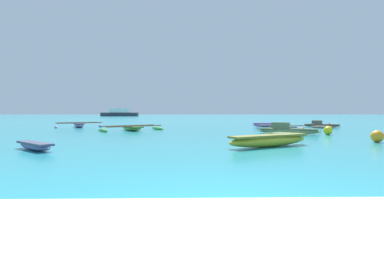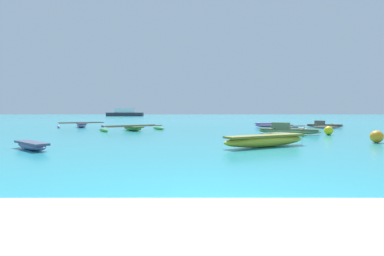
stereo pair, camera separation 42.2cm
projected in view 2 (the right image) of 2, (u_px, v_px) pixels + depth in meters
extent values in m
plane|color=teal|center=(238.00, 233.00, 3.46)|extent=(240.00, 240.00, 0.00)
ellipsoid|color=#52AD40|center=(132.00, 128.00, 21.59)|extent=(2.08, 2.55, 0.32)
cube|color=#396C30|center=(132.00, 127.00, 21.58)|extent=(1.94, 2.37, 0.08)
cylinder|color=brown|center=(136.00, 126.00, 21.10)|extent=(3.52, 2.40, 0.07)
cylinder|color=brown|center=(129.00, 126.00, 22.05)|extent=(3.52, 2.40, 0.07)
ellipsoid|color=#52AD40|center=(158.00, 128.00, 22.76)|extent=(1.22, 1.68, 0.20)
ellipsoid|color=#52AD40|center=(104.00, 130.00, 20.42)|extent=(1.22, 1.68, 0.20)
ellipsoid|color=gold|center=(265.00, 141.00, 11.79)|extent=(3.79, 2.42, 0.47)
cube|color=olive|center=(265.00, 136.00, 11.78)|extent=(3.50, 2.25, 0.08)
ellipsoid|color=slate|center=(31.00, 146.00, 10.96)|extent=(2.05, 1.93, 0.29)
cube|color=#41455E|center=(31.00, 143.00, 10.95)|extent=(1.90, 1.79, 0.08)
ellipsoid|color=#9A82BA|center=(81.00, 125.00, 26.06)|extent=(1.75, 2.47, 0.38)
cube|color=slate|center=(81.00, 123.00, 26.05)|extent=(1.64, 2.29, 0.08)
cylinder|color=brown|center=(82.00, 123.00, 25.57)|extent=(3.28, 1.71, 0.07)
cylinder|color=brown|center=(80.00, 122.00, 26.52)|extent=(3.28, 1.71, 0.07)
ellipsoid|color=#9A82BA|center=(103.00, 126.00, 26.88)|extent=(0.82, 1.36, 0.20)
ellipsoid|color=#9A82BA|center=(58.00, 127.00, 25.24)|extent=(0.82, 1.36, 0.20)
ellipsoid|color=#DF94E9|center=(268.00, 125.00, 26.38)|extent=(2.45, 0.74, 0.38)
cube|color=#875E8D|center=(268.00, 123.00, 26.37)|extent=(2.25, 0.71, 0.08)
ellipsoid|color=#95AF6E|center=(288.00, 131.00, 18.27)|extent=(3.61, 2.00, 0.34)
cube|color=#5E6D49|center=(288.00, 129.00, 18.27)|extent=(3.33, 1.86, 0.08)
cube|color=#5E6D49|center=(281.00, 125.00, 18.44)|extent=(1.14, 0.85, 0.37)
cylinder|color=brown|center=(303.00, 129.00, 17.93)|extent=(1.40, 3.04, 0.07)
cylinder|color=brown|center=(274.00, 128.00, 18.60)|extent=(1.40, 3.04, 0.07)
ellipsoid|color=#95AF6E|center=(291.00, 131.00, 19.78)|extent=(2.33, 1.18, 0.20)
ellipsoid|color=#95AF6E|center=(285.00, 134.00, 16.77)|extent=(2.33, 1.18, 0.20)
ellipsoid|color=gray|center=(324.00, 126.00, 26.00)|extent=(3.10, 1.78, 0.28)
cube|color=brown|center=(324.00, 125.00, 26.00)|extent=(2.86, 1.67, 0.08)
cube|color=brown|center=(319.00, 122.00, 26.12)|extent=(1.02, 0.87, 0.31)
cylinder|color=brown|center=(333.00, 124.00, 25.74)|extent=(1.48, 3.61, 0.07)
cylinder|color=brown|center=(316.00, 124.00, 26.24)|extent=(1.48, 3.61, 0.07)
ellipsoid|color=gray|center=(323.00, 125.00, 27.79)|extent=(1.91, 0.91, 0.20)
ellipsoid|color=gray|center=(325.00, 127.00, 24.21)|extent=(1.91, 0.91, 0.20)
ellipsoid|color=slate|center=(282.00, 128.00, 22.11)|extent=(1.75, 2.77, 0.30)
cube|color=#40575C|center=(282.00, 127.00, 22.10)|extent=(1.64, 2.56, 0.08)
cylinder|color=brown|center=(288.00, 126.00, 21.54)|extent=(2.92, 1.34, 0.07)
cylinder|color=brown|center=(277.00, 126.00, 22.66)|extent=(2.92, 1.34, 0.07)
ellipsoid|color=slate|center=(298.00, 128.00, 22.75)|extent=(0.85, 1.60, 0.20)
ellipsoid|color=slate|center=(265.00, 129.00, 21.47)|extent=(0.85, 1.60, 0.20)
sphere|color=orange|center=(376.00, 137.00, 13.30)|extent=(0.55, 0.55, 0.55)
sphere|color=yellow|center=(328.00, 131.00, 17.59)|extent=(0.52, 0.52, 0.52)
cube|color=#2D333D|center=(125.00, 114.00, 81.86)|extent=(9.90, 2.18, 0.99)
cube|color=white|center=(125.00, 110.00, 81.79)|extent=(5.44, 1.85, 1.19)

